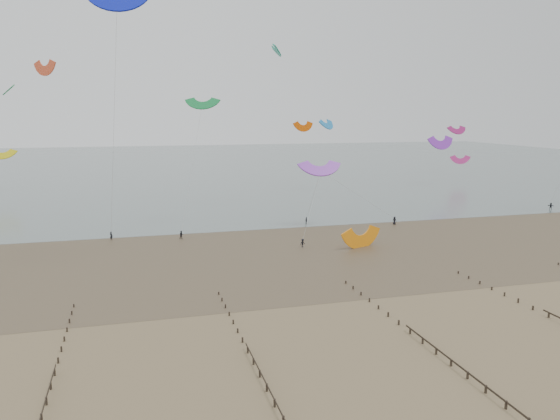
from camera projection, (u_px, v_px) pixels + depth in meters
The scene contains 7 objects.
ground at pixel (353, 317), 64.21m from camera, with size 500.00×500.00×0.00m, color brown.
sea_and_shore at pixel (255, 249), 95.80m from camera, with size 500.00×665.00×0.03m.
groynes at pixel (482, 385), 47.09m from camera, with size 72.16×50.16×1.00m.
kitesurfer_lead at pixel (111, 236), 102.59m from camera, with size 0.60×0.40×1.65m, color black.
kitesurfers at pixel (420, 220), 118.37m from camera, with size 98.07×21.80×1.73m.
grounded_kite at pixel (361, 247), 97.32m from camera, with size 7.55×3.96×5.75m, color orange, non-canonical shape.
kites_airborne at pixel (162, 119), 139.21m from camera, with size 237.29×112.28×38.19m.
Camera 1 is at (-24.41, -56.55, 23.66)m, focal length 35.00 mm.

